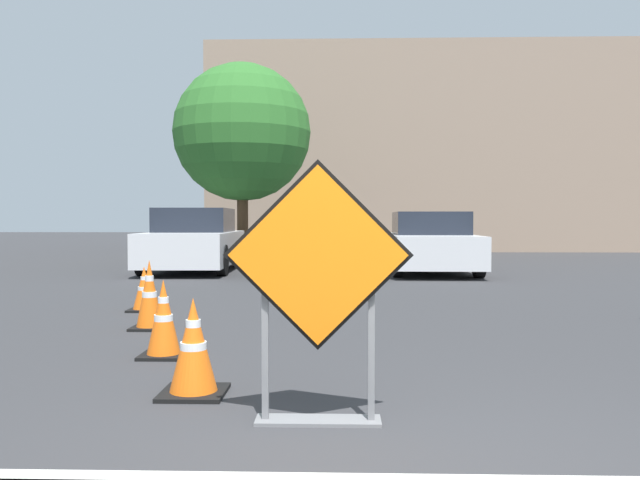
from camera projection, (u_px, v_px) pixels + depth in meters
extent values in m
plane|color=#333335|center=(355.00, 281.00, 12.59)|extent=(96.00, 96.00, 0.00)
cube|color=black|center=(318.00, 255.00, 3.72)|extent=(1.14, 0.02, 1.14)
cube|color=orange|center=(318.00, 255.00, 3.71)|extent=(1.08, 0.02, 1.08)
cube|color=slate|center=(318.00, 420.00, 3.80)|extent=(0.77, 0.20, 0.02)
cube|color=slate|center=(265.00, 338.00, 3.80)|extent=(0.04, 0.04, 1.03)
cube|color=slate|center=(371.00, 339.00, 3.78)|extent=(0.04, 0.04, 1.03)
cube|color=black|center=(194.00, 393.00, 4.40)|extent=(0.45, 0.45, 0.03)
cone|color=orange|center=(193.00, 344.00, 4.39)|extent=(0.33, 0.33, 0.66)
cylinder|color=white|center=(193.00, 324.00, 4.39)|extent=(0.11, 0.11, 0.06)
cylinder|color=white|center=(193.00, 346.00, 4.39)|extent=(0.19, 0.19, 0.06)
cube|color=black|center=(164.00, 355.00, 5.62)|extent=(0.40, 0.40, 0.03)
cone|color=orange|center=(164.00, 316.00, 5.61)|extent=(0.30, 0.30, 0.67)
cylinder|color=white|center=(163.00, 300.00, 5.61)|extent=(0.10, 0.10, 0.06)
cylinder|color=white|center=(164.00, 318.00, 5.61)|extent=(0.17, 0.17, 0.06)
cube|color=black|center=(150.00, 328.00, 7.05)|extent=(0.40, 0.40, 0.03)
cone|color=orange|center=(149.00, 293.00, 7.04)|extent=(0.29, 0.29, 0.76)
cylinder|color=white|center=(149.00, 278.00, 7.03)|extent=(0.09, 0.09, 0.07)
cylinder|color=white|center=(150.00, 294.00, 7.04)|extent=(0.16, 0.16, 0.07)
cube|color=black|center=(144.00, 310.00, 8.44)|extent=(0.40, 0.40, 0.03)
cone|color=orange|center=(144.00, 288.00, 8.43)|extent=(0.30, 0.30, 0.57)
cylinder|color=white|center=(144.00, 278.00, 8.43)|extent=(0.10, 0.10, 0.05)
cylinder|color=white|center=(144.00, 288.00, 8.43)|extent=(0.17, 0.17, 0.05)
cube|color=silver|center=(194.00, 248.00, 14.95)|extent=(2.03, 4.29, 0.75)
cube|color=#1E232D|center=(195.00, 220.00, 15.03)|extent=(1.73, 2.00, 0.57)
cylinder|color=black|center=(222.00, 260.00, 13.64)|extent=(0.22, 0.69, 0.69)
cylinder|color=black|center=(142.00, 260.00, 13.64)|extent=(0.22, 0.69, 0.69)
cylinder|color=black|center=(238.00, 254.00, 16.27)|extent=(0.22, 0.69, 0.69)
cylinder|color=black|center=(171.00, 254.00, 16.26)|extent=(0.22, 0.69, 0.69)
cube|color=slate|center=(311.00, 251.00, 14.75)|extent=(2.00, 4.77, 0.63)
cube|color=#1E232D|center=(311.00, 224.00, 14.85)|extent=(1.68, 2.22, 0.66)
cylinder|color=black|center=(350.00, 262.00, 13.32)|extent=(0.23, 0.66, 0.65)
cylinder|color=black|center=(272.00, 262.00, 13.29)|extent=(0.23, 0.66, 0.65)
cylinder|color=black|center=(343.00, 255.00, 16.23)|extent=(0.23, 0.66, 0.65)
cylinder|color=black|center=(279.00, 255.00, 16.20)|extent=(0.23, 0.66, 0.65)
cube|color=silver|center=(430.00, 249.00, 14.64)|extent=(1.97, 4.41, 0.70)
cube|color=#1E232D|center=(430.00, 223.00, 14.73)|extent=(1.69, 2.05, 0.53)
cylinder|color=black|center=(479.00, 261.00, 13.25)|extent=(0.22, 0.71, 0.71)
cylinder|color=black|center=(398.00, 261.00, 13.33)|extent=(0.22, 0.71, 0.71)
cylinder|color=black|center=(457.00, 254.00, 15.95)|extent=(0.22, 0.71, 0.71)
cylinder|color=black|center=(390.00, 254.00, 16.04)|extent=(0.22, 0.71, 0.71)
cube|color=gray|center=(418.00, 153.00, 25.99)|extent=(16.89, 5.00, 8.06)
cylinder|color=#513823|center=(243.00, 223.00, 18.03)|extent=(0.32, 0.32, 2.27)
sphere|color=#2D6B28|center=(242.00, 133.00, 17.94)|extent=(3.94, 3.94, 3.94)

